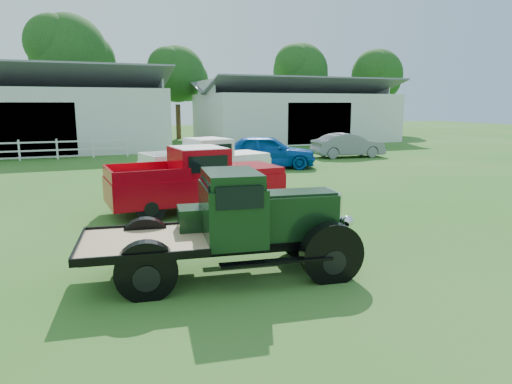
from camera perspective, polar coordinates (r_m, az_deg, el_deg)
name	(u,v)px	position (r m, az deg, el deg)	size (l,w,h in m)	color
ground	(267,247)	(10.54, 1.39, -6.85)	(120.00, 120.00, 0.00)	#236A17
shed_left	(26,110)	(35.38, -26.86, 9.14)	(18.80, 10.20, 5.60)	silver
shed_right	(295,111)	(40.43, 4.89, 10.08)	(16.80, 9.20, 5.20)	silver
tree_b	(70,74)	(43.32, -22.21, 13.55)	(6.90, 6.90, 11.50)	black
tree_c	(177,89)	(43.19, -9.80, 12.54)	(5.40, 5.40, 9.00)	black
tree_d	(300,86)	(48.51, 5.53, 13.05)	(6.00, 6.00, 10.00)	black
tree_e	(376,89)	(50.97, 14.81, 12.36)	(5.70, 5.70, 9.50)	black
vintage_flatbed	(227,224)	(8.63, -3.67, -4.00)	(5.06, 2.00, 2.00)	black
red_pickup	(196,179)	(13.98, -7.57, 1.66)	(5.40, 2.08, 1.97)	#B60411
white_pickup	(206,163)	(17.94, -6.25, 3.58)	(5.08, 1.97, 1.87)	white
misc_car_blue	(267,151)	(23.29, 1.36, 5.11)	(1.98, 4.93, 1.68)	#0C4CA9
misc_car_grey	(348,145)	(28.47, 11.46, 5.74)	(1.53, 4.39, 1.45)	slate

